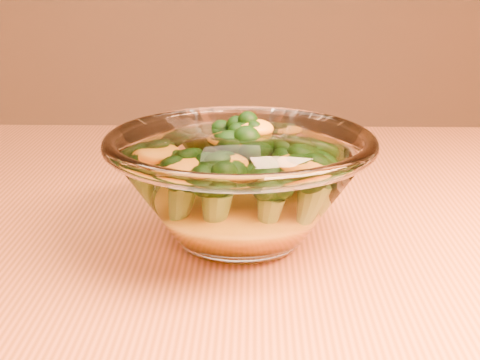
% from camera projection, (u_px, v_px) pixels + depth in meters
% --- Properties ---
extents(glass_bowl, '(0.21, 0.21, 0.09)m').
position_uv_depth(glass_bowl, '(240.00, 186.00, 0.52)').
color(glass_bowl, white).
rests_on(glass_bowl, table).
extents(cheese_sauce, '(0.11, 0.11, 0.03)m').
position_uv_depth(cheese_sauce, '(240.00, 209.00, 0.53)').
color(cheese_sauce, orange).
rests_on(cheese_sauce, glass_bowl).
extents(broccoli_heap, '(0.14, 0.13, 0.07)m').
position_uv_depth(broccoli_heap, '(241.00, 167.00, 0.53)').
color(broccoli_heap, black).
rests_on(broccoli_heap, cheese_sauce).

